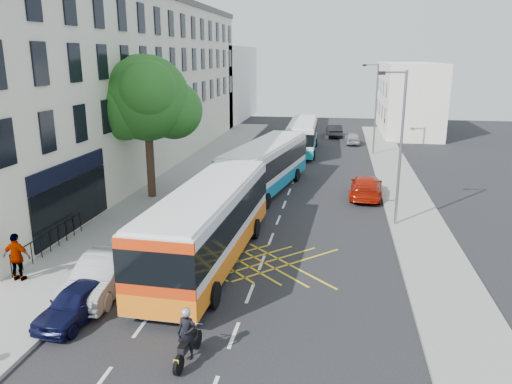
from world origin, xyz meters
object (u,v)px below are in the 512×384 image
at_px(red_hatchback, 366,186).
at_px(distant_car_silver, 352,138).
at_px(bus_mid, 266,166).
at_px(distant_car_dark, 334,130).
at_px(lamp_far, 375,104).
at_px(bus_far, 302,136).
at_px(parked_car_blue, 76,303).
at_px(motorbike, 187,336).
at_px(parked_car_silver, 103,275).
at_px(distant_car_grey, 299,130).
at_px(bus_near, 209,223).
at_px(street_tree, 146,99).
at_px(pedestrian_far, 17,257).
at_px(lamp_near, 399,141).

xyz_separation_m(red_hatchback, distant_car_silver, (-0.48, 20.15, -0.11)).
bearing_deg(bus_mid, distant_car_dark, 89.98).
xyz_separation_m(lamp_far, bus_far, (-6.43, 0.43, -3.07)).
relative_size(lamp_far, parked_car_blue, 2.24).
bearing_deg(motorbike, parked_car_silver, 146.35).
bearing_deg(distant_car_silver, bus_far, 44.39).
relative_size(distant_car_grey, distant_car_silver, 1.45).
relative_size(bus_near, bus_far, 1.16).
bearing_deg(bus_far, street_tree, -116.53).
xyz_separation_m(red_hatchback, pedestrian_far, (-14.27, -15.17, 0.42)).
height_order(bus_far, distant_car_silver, bus_far).
height_order(bus_near, red_hatchback, bus_near).
relative_size(street_tree, motorbike, 4.44).
bearing_deg(parked_car_blue, pedestrian_far, 155.97).
relative_size(red_hatchback, pedestrian_far, 2.49).
relative_size(lamp_far, pedestrian_far, 4.04).
distance_m(lamp_near, distant_car_grey, 30.89).
xyz_separation_m(bus_near, distant_car_grey, (1.00, 35.92, -1.07)).
xyz_separation_m(bus_near, distant_car_dark, (4.88, 36.47, -1.09)).
height_order(lamp_near, distant_car_grey, lamp_near).
distance_m(lamp_far, pedestrian_far, 33.62).
bearing_deg(lamp_near, motorbike, -118.05).
xyz_separation_m(lamp_far, parked_car_silver, (-11.75, -29.86, -3.85)).
xyz_separation_m(bus_mid, distant_car_dark, (4.19, 24.20, -1.02)).
bearing_deg(street_tree, distant_car_dark, 67.90).
xyz_separation_m(lamp_near, parked_car_blue, (-11.80, -11.83, -4.01)).
distance_m(lamp_near, bus_near, 10.90).
bearing_deg(distant_car_grey, parked_car_blue, -94.78).
bearing_deg(red_hatchback, pedestrian_far, 50.78).
relative_size(lamp_near, pedestrian_far, 4.04).
xyz_separation_m(street_tree, parked_car_blue, (2.91, -14.80, -5.68)).
bearing_deg(bus_near, lamp_far, 74.41).
bearing_deg(lamp_far, bus_far, 176.18).
bearing_deg(distant_car_grey, pedestrian_far, -100.32).
bearing_deg(distant_car_grey, lamp_near, -74.71).
distance_m(lamp_far, parked_car_blue, 34.18).
height_order(lamp_near, red_hatchback, lamp_near).
height_order(street_tree, distant_car_dark, street_tree).
relative_size(bus_far, distant_car_grey, 2.04).
xyz_separation_m(bus_mid, parked_car_blue, (-3.99, -17.89, -1.11)).
height_order(motorbike, distant_car_grey, motorbike).
height_order(bus_far, parked_car_silver, bus_far).
bearing_deg(lamp_near, street_tree, 168.60).
bearing_deg(lamp_near, distant_car_grey, 104.18).
xyz_separation_m(bus_near, parked_car_silver, (-3.25, -3.65, -1.02)).
relative_size(lamp_near, bus_far, 0.76).
height_order(bus_mid, distant_car_dark, bus_mid).
xyz_separation_m(red_hatchback, distant_car_dark, (-2.43, 24.73, -0.01)).
bearing_deg(parked_car_silver, bus_near, 46.94).
relative_size(red_hatchback, distant_car_grey, 0.96).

